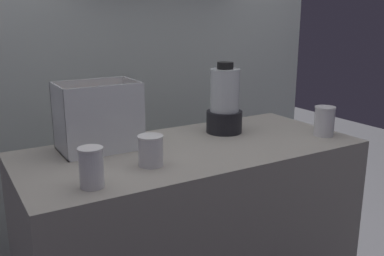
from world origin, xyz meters
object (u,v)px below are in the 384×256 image
at_px(carrot_display_bin, 98,128).
at_px(juice_cup_pomegranate_left, 151,153).
at_px(blender_pitcher, 225,104).
at_px(juice_cup_mango_far_left, 91,169).
at_px(juice_cup_mango_middle, 324,123).

height_order(carrot_display_bin, juice_cup_pomegranate_left, carrot_display_bin).
bearing_deg(juice_cup_pomegranate_left, blender_pitcher, 26.23).
bearing_deg(juice_cup_mango_far_left, blender_pitcher, 24.14).
relative_size(juice_cup_mango_far_left, juice_cup_mango_middle, 0.98).
height_order(blender_pitcher, juice_cup_mango_far_left, blender_pitcher).
xyz_separation_m(blender_pitcher, juice_cup_pomegranate_left, (-0.49, -0.24, -0.09)).
bearing_deg(carrot_display_bin, blender_pitcher, -4.88).
xyz_separation_m(juice_cup_mango_far_left, juice_cup_mango_middle, (1.09, 0.05, 0.00)).
distance_m(blender_pitcher, juice_cup_pomegranate_left, 0.55).
bearing_deg(juice_cup_pomegranate_left, juice_cup_mango_far_left, -160.22).
xyz_separation_m(juice_cup_pomegranate_left, juice_cup_mango_middle, (0.84, -0.04, 0.01)).
xyz_separation_m(juice_cup_mango_far_left, juice_cup_pomegranate_left, (0.25, 0.09, -0.01)).
relative_size(carrot_display_bin, juice_cup_mango_middle, 2.36).
bearing_deg(carrot_display_bin, juice_cup_pomegranate_left, -72.07).
distance_m(blender_pitcher, juice_cup_mango_far_left, 0.81).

